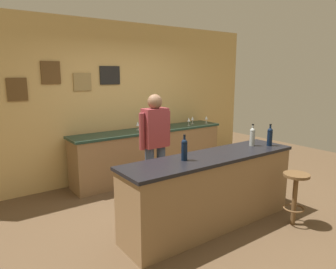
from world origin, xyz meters
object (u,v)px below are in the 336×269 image
(bar_stool, at_px, (295,190))
(wine_glass_c, at_px, (192,119))
(wine_bottle_a, at_px, (184,149))
(wine_bottle_b, at_px, (252,136))
(wine_bottle_c, at_px, (270,136))
(wine_glass_d, at_px, (206,118))
(wine_glass_b, at_px, (189,120))
(wine_glass_a, at_px, (138,124))
(bartender, at_px, (155,142))

(bar_stool, relative_size, wine_glass_c, 4.39)
(wine_bottle_a, distance_m, wine_bottle_b, 1.22)
(wine_bottle_c, height_order, wine_glass_d, wine_bottle_c)
(bar_stool, height_order, wine_bottle_b, wine_bottle_b)
(bar_stool, distance_m, wine_glass_b, 2.66)
(wine_glass_b, relative_size, wine_glass_d, 1.00)
(wine_bottle_c, height_order, wine_glass_a, wine_bottle_c)
(wine_bottle_b, distance_m, wine_glass_a, 2.15)
(wine_glass_a, xyz_separation_m, wine_glass_d, (1.52, -0.15, 0.00))
(wine_bottle_b, height_order, wine_glass_b, wine_bottle_b)
(wine_glass_a, bearing_deg, wine_bottle_b, -73.08)
(bartender, relative_size, wine_glass_b, 10.45)
(wine_bottle_b, distance_m, wine_bottle_c, 0.24)
(bar_stool, distance_m, wine_bottle_b, 0.89)
(bartender, distance_m, wine_glass_d, 2.13)
(wine_bottle_a, bearing_deg, bartender, 76.59)
(wine_bottle_a, relative_size, wine_glass_c, 1.97)
(bar_stool, distance_m, wine_bottle_c, 0.81)
(wine_bottle_a, bearing_deg, wine_bottle_c, -4.75)
(wine_glass_a, bearing_deg, wine_bottle_c, -69.43)
(wine_bottle_a, xyz_separation_m, wine_bottle_c, (1.42, -0.12, 0.00))
(bar_stool, xyz_separation_m, wine_bottle_a, (-1.28, 0.64, 0.60))
(wine_glass_c, xyz_separation_m, wine_glass_d, (0.29, -0.10, 0.00))
(wine_glass_a, height_order, wine_glass_c, same)
(wine_bottle_b, relative_size, wine_glass_a, 1.97)
(bartender, distance_m, wine_bottle_c, 1.61)
(bartender, bearing_deg, wine_bottle_a, -103.41)
(wine_bottle_a, relative_size, wine_glass_b, 1.97)
(wine_glass_a, relative_size, wine_glass_c, 1.00)
(wine_glass_a, bearing_deg, bartender, -107.96)
(bartender, distance_m, wine_bottle_b, 1.37)
(bar_stool, height_order, wine_glass_b, wine_glass_b)
(wine_bottle_b, height_order, wine_glass_d, wine_bottle_b)
(bar_stool, height_order, wine_bottle_a, wine_bottle_a)
(wine_glass_d, bearing_deg, wine_bottle_b, -115.20)
(bartender, height_order, wine_glass_c, bartender)
(wine_bottle_a, xyz_separation_m, wine_glass_d, (2.12, 1.93, -0.05))
(wine_glass_c, relative_size, wine_glass_d, 1.00)
(bar_stool, xyz_separation_m, wine_glass_c, (0.55, 2.67, 0.55))
(wine_glass_d, bearing_deg, wine_bottle_a, -137.66)
(wine_glass_b, bearing_deg, bar_stool, -98.30)
(wine_bottle_a, xyz_separation_m, wine_bottle_b, (1.22, 0.02, 0.00))
(wine_glass_b, height_order, wine_glass_c, same)
(bartender, relative_size, wine_bottle_c, 5.29)
(wine_bottle_a, distance_m, wine_glass_c, 2.73)
(wine_bottle_c, bearing_deg, wine_glass_a, 110.57)
(wine_bottle_a, distance_m, wine_glass_a, 2.16)
(bar_stool, bearing_deg, wine_bottle_c, 75.35)
(wine_glass_c, bearing_deg, wine_glass_a, 177.37)
(wine_glass_a, bearing_deg, wine_glass_d, -5.71)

